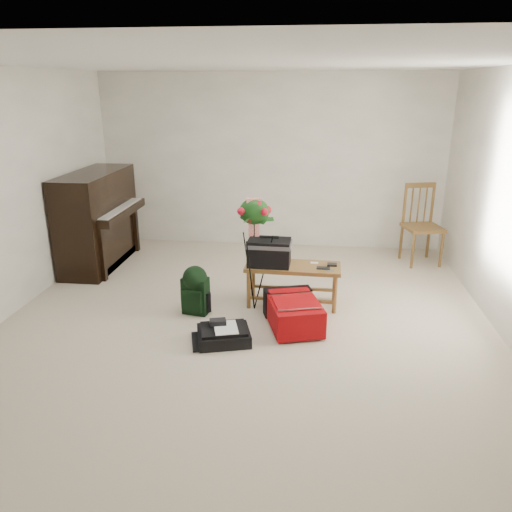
# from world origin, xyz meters

# --- Properties ---
(floor) EXTENTS (5.00, 5.50, 0.01)m
(floor) POSITION_xyz_m (0.00, 0.00, 0.00)
(floor) COLOR beige
(floor) RESTS_ON ground
(ceiling) EXTENTS (5.00, 5.50, 0.01)m
(ceiling) POSITION_xyz_m (0.00, 0.00, 2.50)
(ceiling) COLOR white
(ceiling) RESTS_ON wall_back
(wall_back) EXTENTS (5.00, 0.04, 2.50)m
(wall_back) POSITION_xyz_m (0.00, 2.75, 1.25)
(wall_back) COLOR white
(wall_back) RESTS_ON floor
(piano) EXTENTS (0.71, 1.50, 1.25)m
(piano) POSITION_xyz_m (-2.19, 1.60, 0.60)
(piano) COLOR black
(piano) RESTS_ON floor
(bench) EXTENTS (1.04, 0.44, 0.79)m
(bench) POSITION_xyz_m (0.27, 0.54, 0.56)
(bench) COLOR brown
(bench) RESTS_ON floor
(dining_chair) EXTENTS (0.56, 0.56, 1.07)m
(dining_chair) POSITION_xyz_m (2.12, 2.18, 0.52)
(dining_chair) COLOR brown
(dining_chair) RESTS_ON floor
(red_suitcase) EXTENTS (0.65, 0.82, 0.30)m
(red_suitcase) POSITION_xyz_m (0.49, 0.07, 0.16)
(red_suitcase) COLOR #B90907
(red_suitcase) RESTS_ON floor
(black_duffel) EXTENTS (0.57, 0.51, 0.20)m
(black_duffel) POSITION_xyz_m (-0.16, -0.37, 0.07)
(black_duffel) COLOR black
(black_duffel) RESTS_ON floor
(green_backpack) EXTENTS (0.29, 0.27, 0.53)m
(green_backpack) POSITION_xyz_m (-0.56, 0.22, 0.29)
(green_backpack) COLOR black
(green_backpack) RESTS_ON floor
(flower_stand) EXTENTS (0.48, 0.48, 1.26)m
(flower_stand) POSITION_xyz_m (0.05, 0.40, 0.62)
(flower_stand) COLOR black
(flower_stand) RESTS_ON floor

